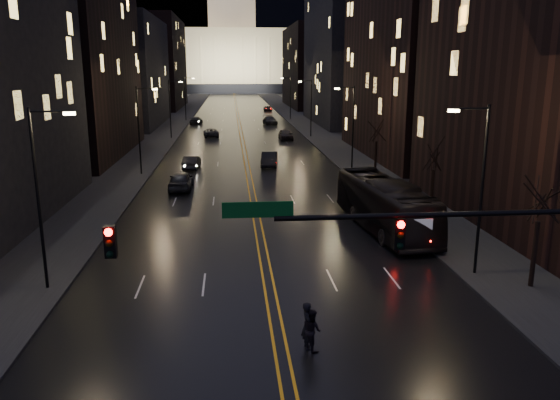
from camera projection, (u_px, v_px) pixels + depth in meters
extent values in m
plane|color=black|center=(289.00, 395.00, 18.39)|extent=(900.00, 900.00, 0.00)
cube|color=black|center=(237.00, 110.00, 144.22)|extent=(20.00, 320.00, 0.02)
cube|color=black|center=(183.00, 110.00, 142.97)|extent=(8.00, 320.00, 0.16)
cube|color=black|center=(289.00, 109.00, 145.44)|extent=(8.00, 320.00, 0.16)
cube|color=orange|center=(237.00, 110.00, 144.22)|extent=(0.62, 320.00, 0.01)
cube|color=black|center=(68.00, 40.00, 65.52)|extent=(12.00, 30.00, 28.00)
cube|color=black|center=(127.00, 72.00, 103.24)|extent=(12.00, 34.00, 20.00)
cube|color=black|center=(159.00, 64.00, 149.23)|extent=(12.00, 40.00, 24.00)
cube|color=black|center=(346.00, 56.00, 106.24)|extent=(12.00, 34.00, 26.00)
cube|color=black|center=(310.00, 67.00, 153.17)|extent=(12.00, 40.00, 22.00)
cube|color=black|center=(233.00, 87.00, 259.91)|extent=(90.00, 50.00, 4.00)
cube|color=#F3D88C|center=(233.00, 57.00, 256.62)|extent=(80.00, 36.00, 24.00)
cylinder|color=beige|center=(232.00, 12.00, 251.91)|extent=(22.00, 22.00, 16.00)
cylinder|color=black|center=(461.00, 214.00, 17.42)|extent=(12.00, 0.18, 0.18)
cube|color=black|center=(110.00, 242.00, 16.59)|extent=(0.35, 0.30, 1.00)
cube|color=black|center=(399.00, 234.00, 17.38)|extent=(0.35, 0.30, 1.00)
sphere|color=#FF0705|center=(108.00, 232.00, 16.34)|extent=(0.24, 0.24, 0.24)
sphere|color=#FF0705|center=(401.00, 225.00, 17.13)|extent=(0.24, 0.24, 0.24)
cube|color=#053F14|center=(258.00, 210.00, 16.78)|extent=(2.20, 0.06, 0.50)
cylinder|color=black|center=(482.00, 193.00, 27.98)|extent=(0.16, 0.16, 9.00)
cylinder|color=black|center=(472.00, 109.00, 26.89)|extent=(1.80, 0.10, 0.10)
cube|color=#FFE499|center=(454.00, 111.00, 26.84)|extent=(0.50, 0.25, 0.15)
cylinder|color=black|center=(39.00, 202.00, 26.05)|extent=(0.16, 0.16, 9.00)
cylinder|color=black|center=(49.00, 111.00, 25.11)|extent=(1.80, 0.10, 0.10)
cube|color=#FFE499|center=(69.00, 113.00, 25.22)|extent=(0.50, 0.25, 0.15)
cylinder|color=black|center=(353.00, 130.00, 57.02)|extent=(0.16, 0.16, 9.00)
cylinder|color=black|center=(346.00, 88.00, 55.93)|extent=(1.80, 0.10, 0.10)
cube|color=#FFE499|center=(337.00, 89.00, 55.88)|extent=(0.50, 0.25, 0.15)
cylinder|color=black|center=(139.00, 132.00, 55.08)|extent=(0.16, 0.16, 9.00)
cylinder|color=black|center=(146.00, 88.00, 54.15)|extent=(1.80, 0.10, 0.10)
cube|color=#FFE499|center=(155.00, 89.00, 54.25)|extent=(0.50, 0.25, 0.15)
cylinder|color=black|center=(311.00, 109.00, 86.06)|extent=(0.16, 0.16, 9.00)
cylinder|color=black|center=(306.00, 81.00, 84.97)|extent=(1.80, 0.10, 0.10)
cube|color=#FFE499|center=(300.00, 82.00, 84.91)|extent=(0.50, 0.25, 0.15)
cylinder|color=black|center=(170.00, 110.00, 84.12)|extent=(0.16, 0.16, 9.00)
cylinder|color=black|center=(175.00, 81.00, 83.19)|extent=(1.80, 0.10, 0.10)
cube|color=#FFE499|center=(181.00, 82.00, 83.29)|extent=(0.50, 0.25, 0.15)
cylinder|color=black|center=(290.00, 99.00, 115.10)|extent=(0.16, 0.16, 9.00)
cylinder|color=black|center=(286.00, 78.00, 114.01)|extent=(1.80, 0.10, 0.10)
cube|color=#FFE499|center=(282.00, 78.00, 113.95)|extent=(0.50, 0.25, 0.15)
cylinder|color=black|center=(185.00, 99.00, 113.16)|extent=(0.16, 0.16, 9.00)
cylinder|color=black|center=(189.00, 78.00, 112.23)|extent=(1.80, 0.10, 0.10)
cube|color=#FFE499|center=(193.00, 78.00, 112.33)|extent=(0.50, 0.25, 0.15)
cylinder|color=black|center=(534.00, 256.00, 26.87)|extent=(0.24, 0.24, 3.50)
cylinder|color=black|center=(432.00, 193.00, 40.42)|extent=(0.24, 0.24, 3.50)
cylinder|color=black|center=(376.00, 158.00, 55.91)|extent=(0.24, 0.24, 3.50)
imported|color=black|center=(384.00, 205.00, 36.89)|extent=(4.12, 12.72, 3.48)
imported|color=black|center=(181.00, 180.00, 49.32)|extent=(2.10, 5.07, 1.72)
imported|color=black|center=(192.00, 162.00, 59.57)|extent=(1.86, 4.55, 1.47)
imported|color=black|center=(211.00, 133.00, 87.49)|extent=(2.69, 5.10, 1.37)
imported|color=black|center=(196.00, 120.00, 107.49)|extent=(2.52, 5.16, 1.44)
imported|color=black|center=(269.00, 159.00, 61.15)|extent=(2.25, 5.05, 1.61)
imported|color=black|center=(286.00, 134.00, 83.83)|extent=(2.10, 4.91, 1.65)
imported|color=black|center=(270.00, 121.00, 106.34)|extent=(2.85, 5.77, 1.61)
imported|color=black|center=(268.00, 109.00, 140.48)|extent=(2.24, 4.64, 1.28)
imported|color=black|center=(308.00, 326.00, 21.25)|extent=(0.56, 0.77, 1.95)
imported|color=black|center=(312.00, 330.00, 21.20)|extent=(0.78, 0.94, 1.69)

